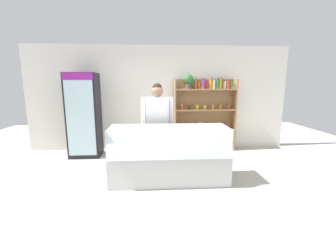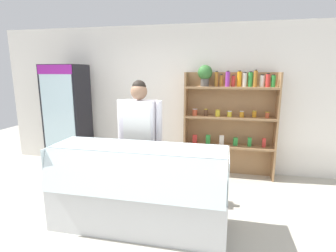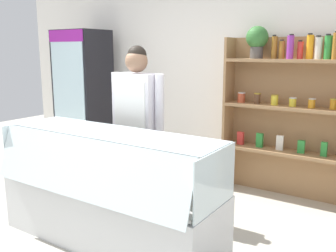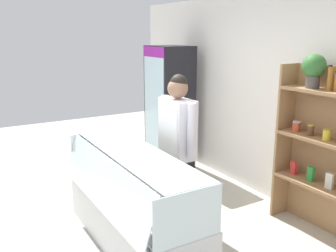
# 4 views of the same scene
# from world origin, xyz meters

# --- Properties ---
(ground_plane) EXTENTS (12.00, 12.00, 0.00)m
(ground_plane) POSITION_xyz_m (0.00, 0.00, 0.00)
(ground_plane) COLOR #B7B2A3
(back_wall) EXTENTS (6.80, 0.10, 2.70)m
(back_wall) POSITION_xyz_m (0.00, 2.28, 1.35)
(back_wall) COLOR white
(back_wall) RESTS_ON ground
(drinks_fridge) EXTENTS (0.71, 0.58, 1.99)m
(drinks_fridge) POSITION_xyz_m (-1.81, 1.72, 0.99)
(drinks_fridge) COLOR black
(drinks_fridge) RESTS_ON ground
(deli_display_case) EXTENTS (2.09, 0.75, 1.01)m
(deli_display_case) POSITION_xyz_m (0.11, 0.14, 0.31)
(deli_display_case) COLOR silver
(deli_display_case) RESTS_ON ground
(shop_clerk) EXTENTS (0.65, 0.25, 1.75)m
(shop_clerk) POSITION_xyz_m (-0.08, 0.79, 1.05)
(shop_clerk) COLOR #2D2D38
(shop_clerk) RESTS_ON ground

